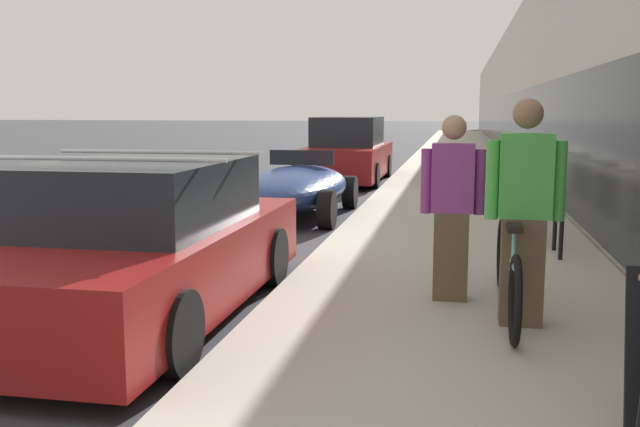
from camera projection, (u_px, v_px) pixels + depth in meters
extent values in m
cube|color=#BCB5A5|center=(459.00, 162.00, 23.86)|extent=(3.36, 70.00, 0.11)
cube|color=silver|center=(623.00, 93.00, 30.01)|extent=(10.00, 70.00, 4.98)
cube|color=#1E2328|center=(501.00, 122.00, 31.13)|extent=(0.10, 63.00, 2.20)
torus|color=black|center=(501.00, 253.00, 6.72)|extent=(0.05, 0.66, 0.66)
torus|color=black|center=(515.00, 300.00, 5.07)|extent=(0.05, 0.66, 0.66)
cylinder|color=#7AD1C6|center=(508.00, 250.00, 5.87)|extent=(0.04, 1.45, 0.04)
cylinder|color=#7AD1C6|center=(511.00, 270.00, 5.55)|extent=(0.04, 0.86, 0.31)
cylinder|color=#7AD1C6|center=(514.00, 246.00, 5.32)|extent=(0.03, 0.03, 0.27)
cube|color=black|center=(514.00, 228.00, 5.30)|extent=(0.11, 0.22, 0.05)
cylinder|color=#7AD1C6|center=(504.00, 220.00, 6.54)|extent=(0.03, 0.03, 0.29)
cylinder|color=silver|center=(504.00, 204.00, 6.52)|extent=(0.52, 0.03, 0.03)
cube|color=brown|center=(522.00, 271.00, 5.57)|extent=(0.32, 0.23, 0.85)
cube|color=#4CB74C|center=(526.00, 176.00, 5.46)|extent=(0.40, 0.23, 0.65)
cylinder|color=#4CB74C|center=(492.00, 180.00, 5.51)|extent=(0.10, 0.10, 0.61)
cylinder|color=#4CB74C|center=(559.00, 181.00, 5.42)|extent=(0.10, 0.10, 0.61)
sphere|color=#936B51|center=(528.00, 114.00, 5.39)|extent=(0.23, 0.23, 0.23)
cube|color=brown|center=(451.00, 256.00, 6.31)|extent=(0.30, 0.22, 0.78)
cube|color=#933D93|center=(453.00, 178.00, 6.21)|extent=(0.37, 0.22, 0.60)
cylinder|color=#933D93|center=(426.00, 181.00, 6.25)|extent=(0.09, 0.09, 0.57)
cylinder|color=#933D93|center=(480.00, 182.00, 6.17)|extent=(0.09, 0.09, 0.57)
sphere|color=tan|center=(454.00, 127.00, 6.14)|extent=(0.21, 0.21, 0.21)
cylinder|color=black|center=(562.00, 224.00, 7.96)|extent=(0.05, 0.05, 0.82)
cylinder|color=black|center=(555.00, 217.00, 8.50)|extent=(0.05, 0.05, 0.82)
cylinder|color=black|center=(560.00, 185.00, 8.17)|extent=(0.05, 0.55, 0.05)
torus|color=black|center=(531.00, 204.00, 10.09)|extent=(0.06, 0.69, 0.69)
torus|color=black|center=(540.00, 216.00, 8.98)|extent=(0.06, 0.69, 0.69)
cylinder|color=black|center=(536.00, 194.00, 9.50)|extent=(0.04, 0.97, 0.04)
cylinder|color=black|center=(537.00, 204.00, 9.29)|extent=(0.04, 0.59, 0.32)
cylinder|color=black|center=(539.00, 187.00, 9.13)|extent=(0.03, 0.03, 0.28)
cube|color=black|center=(540.00, 176.00, 9.11)|extent=(0.11, 0.22, 0.05)
cylinder|color=black|center=(533.00, 180.00, 9.95)|extent=(0.03, 0.03, 0.30)
cylinder|color=silver|center=(533.00, 169.00, 9.92)|extent=(0.52, 0.03, 0.03)
torus|color=black|center=(524.00, 189.00, 12.11)|extent=(0.06, 0.68, 0.68)
torus|color=black|center=(529.00, 196.00, 11.18)|extent=(0.06, 0.68, 0.68)
cylinder|color=#2D56A8|center=(527.00, 180.00, 11.62)|extent=(0.04, 0.82, 0.04)
cylinder|color=#2D56A8|center=(528.00, 187.00, 11.45)|extent=(0.04, 0.50, 0.31)
cylinder|color=#2D56A8|center=(529.00, 173.00, 11.30)|extent=(0.03, 0.03, 0.28)
cube|color=black|center=(530.00, 164.00, 11.28)|extent=(0.11, 0.22, 0.05)
cylinder|color=#2D56A8|center=(525.00, 169.00, 11.99)|extent=(0.03, 0.03, 0.29)
cylinder|color=silver|center=(526.00, 160.00, 11.97)|extent=(0.52, 0.03, 0.03)
torus|color=black|center=(515.00, 177.00, 14.41)|extent=(0.05, 0.67, 0.67)
torus|color=black|center=(520.00, 182.00, 13.31)|extent=(0.05, 0.67, 0.67)
cylinder|color=#7AD1C6|center=(518.00, 169.00, 13.83)|extent=(0.04, 0.96, 0.04)
cylinder|color=#7AD1C6|center=(519.00, 175.00, 13.62)|extent=(0.04, 0.58, 0.31)
cylinder|color=#7AD1C6|center=(520.00, 163.00, 13.45)|extent=(0.03, 0.03, 0.27)
cube|color=black|center=(520.00, 156.00, 13.43)|extent=(0.11, 0.22, 0.05)
cylinder|color=#7AD1C6|center=(516.00, 160.00, 14.27)|extent=(0.03, 0.03, 0.29)
cylinder|color=silver|center=(517.00, 152.00, 14.25)|extent=(0.52, 0.03, 0.03)
cube|color=maroon|center=(140.00, 263.00, 6.15)|extent=(1.81, 4.23, 0.65)
cube|color=#1E2328|center=(137.00, 194.00, 6.07)|extent=(1.55, 2.12, 0.55)
cylinder|color=silver|center=(158.00, 152.00, 6.47)|extent=(1.93, 0.04, 0.04)
cylinder|color=silver|center=(109.00, 159.00, 5.57)|extent=(1.93, 0.04, 0.04)
cylinder|color=black|center=(119.00, 251.00, 7.57)|extent=(0.22, 0.60, 0.60)
cylinder|color=black|center=(271.00, 257.00, 7.25)|extent=(0.22, 0.60, 0.60)
cylinder|color=black|center=(174.00, 333.00, 4.79)|extent=(0.22, 0.60, 0.60)
ellipsoid|color=navy|center=(295.00, 188.00, 11.96)|extent=(1.62, 4.00, 0.71)
cube|color=#1E2328|center=(302.00, 158.00, 12.38)|extent=(1.14, 0.04, 0.26)
cylinder|color=black|center=(270.00, 190.00, 13.26)|extent=(0.22, 0.60, 0.60)
cylinder|color=black|center=(350.00, 192.00, 12.97)|extent=(0.22, 0.60, 0.60)
cylinder|color=black|center=(231.00, 207.00, 11.00)|extent=(0.22, 0.60, 0.60)
cylinder|color=black|center=(327.00, 209.00, 10.72)|extent=(0.22, 0.60, 0.60)
cube|color=maroon|center=(348.00, 161.00, 17.79)|extent=(1.77, 4.78, 0.75)
cube|color=#1E2328|center=(348.00, 131.00, 17.68)|extent=(1.52, 2.39, 0.71)
cylinder|color=black|center=(326.00, 165.00, 19.37)|extent=(0.22, 0.60, 0.60)
cylinder|color=black|center=(386.00, 166.00, 19.06)|extent=(0.22, 0.60, 0.60)
cylinder|color=black|center=(304.00, 174.00, 16.59)|extent=(0.22, 0.60, 0.60)
cylinder|color=black|center=(374.00, 175.00, 16.27)|extent=(0.22, 0.60, 0.60)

